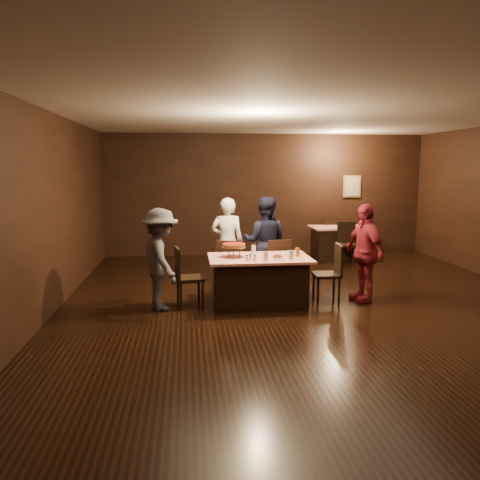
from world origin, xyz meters
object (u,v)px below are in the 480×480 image
Objects in this scene: diner_navy_hoodie at (265,242)px; glass_amber at (297,252)px; diner_grey_knit at (160,259)px; glass_front_left at (266,256)px; chair_back_far at (330,235)px; plate_empty at (291,254)px; main_table at (259,281)px; diner_white_jacket at (227,242)px; diner_red_shirt at (364,253)px; glass_front_right at (291,255)px; chair_far_left at (230,266)px; pizza_stand at (234,246)px; chair_back_near at (348,244)px; glass_back at (254,249)px; chair_end_right at (327,273)px; chair_end_left at (190,277)px; chair_far_right at (275,265)px; back_table at (338,243)px.

diner_navy_hoodie is 1.22m from glass_amber.
diner_grey_knit is 11.16× the size of glass_front_left.
chair_back_far reaches higher than plate_empty.
main_table is 0.98× the size of diner_white_jacket.
glass_front_right is at bearing -90.84° from diner_red_shirt.
diner_grey_knit is 2.14m from glass_amber.
chair_far_left is at bearing 147.72° from plate_empty.
glass_front_right is at bearing -19.44° from pizza_stand.
glass_back is at bearing -127.80° from chair_back_near.
chair_end_right reaches higher than glass_front_right.
chair_end_left is at bearing 53.79° from chair_back_far.
chair_back_near is at bearing 94.20° from chair_back_far.
chair_end_right is at bearing 15.95° from glass_front_left.
glass_front_right is at bearing 113.02° from diner_navy_hoodie.
chair_back_near is 1.30m from chair_back_far.
glass_amber is 0.74m from glass_back.
chair_far_right and chair_back_far have the same top height.
diner_navy_hoodie is (0.28, 1.12, 0.44)m from main_table.
glass_front_left is (-2.42, -3.89, 0.46)m from back_table.
chair_end_left is at bearing 57.06° from chair_far_left.
glass_front_left is (-0.50, -0.45, 0.06)m from plate_empty.
diner_white_jacket is at bearing 90.19° from pizza_stand.
back_table is 4.12m from glass_amber.
chair_back_near reaches higher than glass_front_right.
plate_empty is at bearing -119.15° from back_table.
diner_navy_hoodie is at bearing -131.61° from back_table.
diner_grey_knit reaches higher than chair_end_right.
diner_white_jacket is at bearing 107.99° from main_table.
diner_navy_hoodie reaches higher than glass_front_right.
diner_navy_hoodie reaches higher than chair_back_near.
main_table is 11.43× the size of glass_front_right.
chair_far_left is 6.79× the size of glass_front_left.
chair_end_right is at bearing -1.91° from pizza_stand.
chair_end_left is 6.79× the size of glass_front_left.
glass_back is at bearing -96.75° from diner_grey_knit.
chair_far_left is at bearing -74.99° from diner_grey_knit.
pizza_stand reaches higher than glass_back.
chair_back_near is at bearing -125.30° from diner_navy_hoodie.
diner_red_shirt is 1.71m from glass_front_left.
chair_far_left is 2.27m from diner_red_shirt.
glass_front_left and glass_back have the same top height.
glass_front_left is (0.45, -1.05, 0.37)m from chair_far_left.
chair_far_left is 0.85m from diner_navy_hoodie.
main_table is 1.10m from chair_end_right.
back_table is at bearing 162.41° from chair_end_right.
diner_red_shirt is 6.39× the size of plate_empty.
glass_back is at bearing 34.80° from chair_far_right.
back_table is 0.61m from chair_back_far.
glass_amber is (-1.13, -0.08, 0.04)m from diner_red_shirt.
chair_back_near is 3.76m from glass_front_right.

